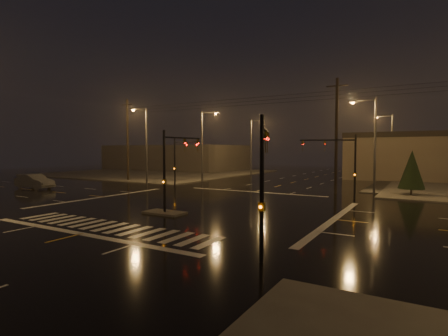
{
  "coord_description": "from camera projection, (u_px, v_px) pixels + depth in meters",
  "views": [
    {
      "loc": [
        16.23,
        -23.35,
        4.6
      ],
      "look_at": [
        0.87,
        3.0,
        3.0
      ],
      "focal_mm": 28.0,
      "sensor_mm": 36.0,
      "label": 1
    }
  ],
  "objects": [
    {
      "name": "car_crossing",
      "position": [
        35.0,
        181.0,
        41.2
      ],
      "size": [
        5.28,
        2.05,
        1.71
      ],
      "primitive_type": "imported",
      "rotation": [
        0.0,
        0.0,
        1.62
      ],
      "color": "#57595E",
      "rests_on": "ground"
    },
    {
      "name": "utility_pole_0",
      "position": [
        128.0,
        139.0,
        51.38
      ],
      "size": [
        2.2,
        0.32,
        12.0
      ],
      "color": "black",
      "rests_on": "ground"
    },
    {
      "name": "signal_mast_se",
      "position": [
        263.0,
        171.0,
        14.8
      ],
      "size": [
        1.55,
        3.87,
        6.0
      ],
      "color": "black",
      "rests_on": "ground"
    },
    {
      "name": "conifer_0",
      "position": [
        412.0,
        169.0,
        34.79
      ],
      "size": [
        2.48,
        2.48,
        4.57
      ],
      "color": "black",
      "rests_on": "ground"
    },
    {
      "name": "median_island",
      "position": [
        165.0,
        213.0,
        25.1
      ],
      "size": [
        3.0,
        1.6,
        0.15
      ],
      "primitive_type": "cube",
      "color": "#46433E",
      "rests_on": "ground"
    },
    {
      "name": "signal_mast_median",
      "position": [
        172.0,
        161.0,
        25.71
      ],
      "size": [
        0.25,
        4.59,
        6.0
      ],
      "color": "black",
      "rests_on": "ground"
    },
    {
      "name": "streetlight_3",
      "position": [
        372.0,
        138.0,
        36.43
      ],
      "size": [
        2.77,
        0.32,
        10.0
      ],
      "color": "#38383A",
      "rests_on": "ground"
    },
    {
      "name": "sidewalk_nw",
      "position": [
        159.0,
        173.0,
        69.52
      ],
      "size": [
        36.0,
        36.0,
        0.12
      ],
      "primitive_type": "cube",
      "color": "#46433E",
      "rests_on": "ground"
    },
    {
      "name": "commercial_block",
      "position": [
        176.0,
        157.0,
        82.25
      ],
      "size": [
        30.0,
        18.0,
        5.6
      ],
      "primitive_type": "cube",
      "color": "#423D3A",
      "rests_on": "ground"
    },
    {
      "name": "signal_mast_ne",
      "position": [
        343.0,
        158.0,
        32.32
      ],
      "size": [
        4.84,
        1.86,
        6.0
      ],
      "color": "black",
      "rests_on": "ground"
    },
    {
      "name": "stop_bar_far",
      "position": [
        254.0,
        192.0,
        38.04
      ],
      "size": [
        16.0,
        0.5,
        0.01
      ],
      "primitive_type": "cube",
      "color": "beige",
      "rests_on": "ground"
    },
    {
      "name": "crosswalk",
      "position": [
        110.0,
        227.0,
        20.79
      ],
      "size": [
        15.0,
        2.6,
        0.01
      ],
      "primitive_type": "cube",
      "color": "beige",
      "rests_on": "ground"
    },
    {
      "name": "ground",
      "position": [
        196.0,
        206.0,
        28.55
      ],
      "size": [
        140.0,
        140.0,
        0.0
      ],
      "primitive_type": "plane",
      "color": "black",
      "rests_on": "ground"
    },
    {
      "name": "streetlight_4",
      "position": [
        390.0,
        142.0,
        53.68
      ],
      "size": [
        2.77,
        0.32,
        10.0
      ],
      "color": "#38383A",
      "rests_on": "ground"
    },
    {
      "name": "utility_pole_1",
      "position": [
        336.0,
        135.0,
        36.29
      ],
      "size": [
        2.2,
        0.32,
        12.0
      ],
      "color": "black",
      "rests_on": "ground"
    },
    {
      "name": "streetlight_5",
      "position": [
        145.0,
        141.0,
        45.95
      ],
      "size": [
        0.32,
        2.77,
        10.0
      ],
      "color": "#38383A",
      "rests_on": "ground"
    },
    {
      "name": "stop_bar_near",
      "position": [
        81.0,
        234.0,
        19.06
      ],
      "size": [
        16.0,
        0.5,
        0.01
      ],
      "primitive_type": "cube",
      "color": "beige",
      "rests_on": "ground"
    },
    {
      "name": "signal_mast_nw",
      "position": [
        179.0,
        156.0,
        41.88
      ],
      "size": [
        4.84,
        1.86,
        6.0
      ],
      "color": "black",
      "rests_on": "ground"
    },
    {
      "name": "streetlight_1",
      "position": [
        204.0,
        141.0,
        49.4
      ],
      "size": [
        2.77,
        0.32,
        10.0
      ],
      "color": "#38383A",
      "rests_on": "ground"
    },
    {
      "name": "streetlight_2",
      "position": [
        253.0,
        143.0,
        63.21
      ],
      "size": [
        2.77,
        0.32,
        10.0
      ],
      "color": "#38383A",
      "rests_on": "ground"
    }
  ]
}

